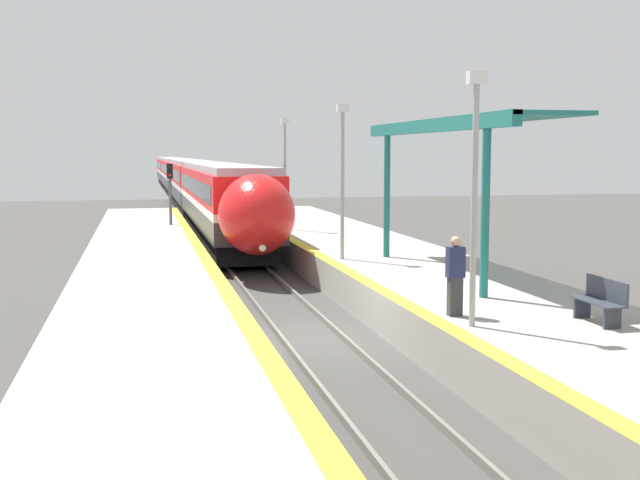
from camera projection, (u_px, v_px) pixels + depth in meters
name	position (u px, v px, depth m)	size (l,w,h in m)	color
ground_plane	(311.00, 339.00, 19.02)	(120.00, 120.00, 0.00)	#423F3D
rail_left	(281.00, 338.00, 18.85)	(0.08, 90.00, 0.15)	slate
rail_right	(340.00, 335.00, 19.17)	(0.08, 90.00, 0.15)	slate
train	(184.00, 178.00, 71.37)	(2.76, 93.89, 3.88)	black
platform_right	(476.00, 310.00, 19.88)	(5.03, 64.00, 1.05)	#9E998E
platform_left	(150.00, 325.00, 18.15)	(4.11, 64.00, 1.05)	#9E998E
platform_bench	(601.00, 300.00, 15.86)	(0.44, 1.43, 0.89)	#2D333D
person_waiting	(455.00, 275.00, 16.53)	(0.36, 0.22, 1.66)	#333338
railway_signal	(170.00, 196.00, 37.63)	(0.28, 0.28, 3.92)	#59595E
lamppost_near	(475.00, 181.00, 15.32)	(0.36, 0.20, 4.89)	#9E9EA3
lamppost_mid	(342.00, 170.00, 25.26)	(0.36, 0.20, 4.89)	#9E9EA3
lamppost_far	(285.00, 165.00, 35.19)	(0.36, 0.20, 4.89)	#9E9EA3
station_canopy	(448.00, 131.00, 22.12)	(2.02, 10.58, 4.28)	#1E6B66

